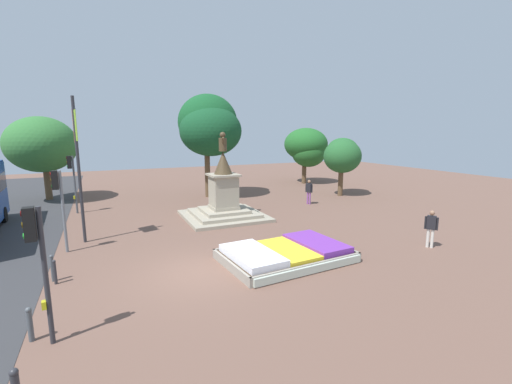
{
  "coord_description": "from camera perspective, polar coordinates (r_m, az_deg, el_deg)",
  "views": [
    {
      "loc": [
        -3.02,
        -11.94,
        5.21
      ],
      "look_at": [
        4.58,
        4.84,
        1.97
      ],
      "focal_mm": 24.0,
      "sensor_mm": 36.0,
      "label": 1
    }
  ],
  "objects": [
    {
      "name": "park_tree_far_right",
      "position": [
        27.67,
        -7.65,
        10.58
      ],
      "size": [
        4.92,
        5.07,
        8.16
      ],
      "color": "brown",
      "rests_on": "ground_plane"
    },
    {
      "name": "park_tree_behind_statue",
      "position": [
        35.45,
        8.45,
        7.4
      ],
      "size": [
        4.33,
        4.59,
        5.61
      ],
      "color": "brown",
      "rests_on": "ground_plane"
    },
    {
      "name": "banner_pole",
      "position": [
        17.8,
        -27.51,
        4.25
      ],
      "size": [
        0.25,
        1.2,
        6.8
      ],
      "color": "#2D2D33",
      "rests_on": "ground_plane"
    },
    {
      "name": "pedestrian_crossing_plaza",
      "position": [
        17.43,
        27.15,
        -5.08
      ],
      "size": [
        0.39,
        0.49,
        1.74
      ],
      "color": "beige",
      "rests_on": "ground_plane"
    },
    {
      "name": "park_tree_street_side",
      "position": [
        29.06,
        14.21,
        6.1
      ],
      "size": [
        3.27,
        3.16,
        4.72
      ],
      "color": "brown",
      "rests_on": "ground_plane"
    },
    {
      "name": "traffic_light_mid_block",
      "position": [
        16.8,
        -29.99,
        -0.54
      ],
      "size": [
        0.41,
        0.29,
        3.61
      ],
      "color": "slate",
      "rests_on": "ground_plane"
    },
    {
      "name": "flower_planter",
      "position": [
        14.34,
        5.04,
        -10.23
      ],
      "size": [
        5.38,
        3.82,
        0.61
      ],
      "color": "#38281C",
      "rests_on": "ground_plane"
    },
    {
      "name": "ground_plane",
      "position": [
        13.37,
        -9.62,
        -13.09
      ],
      "size": [
        77.89,
        77.89,
        0.0
      ],
      "primitive_type": "plane",
      "color": "brown"
    },
    {
      "name": "traffic_light_far_corner",
      "position": [
        24.7,
        -28.32,
        2.63
      ],
      "size": [
        0.41,
        0.28,
        3.72
      ],
      "color": "#4C5156",
      "rests_on": "ground_plane"
    },
    {
      "name": "park_tree_far_left",
      "position": [
        30.28,
        -31.95,
        6.71
      ],
      "size": [
        4.9,
        5.63,
        6.34
      ],
      "color": "brown",
      "rests_on": "ground_plane"
    },
    {
      "name": "kerb_bollard_mid_a",
      "position": [
        10.78,
        -33.52,
        -17.8
      ],
      "size": [
        0.14,
        0.14,
        0.91
      ],
      "color": "#4C5156",
      "rests_on": "ground_plane"
    },
    {
      "name": "statue_monument",
      "position": [
        21.01,
        -5.41,
        -1.32
      ],
      "size": [
        4.76,
        4.76,
        5.21
      ],
      "color": "gray",
      "rests_on": "ground_plane"
    },
    {
      "name": "traffic_light_near_crossing",
      "position": [
        9.7,
        -32.62,
        -8.37
      ],
      "size": [
        0.41,
        0.3,
        3.5
      ],
      "color": "#2D2D33",
      "rests_on": "ground_plane"
    },
    {
      "name": "pedestrian_near_planter",
      "position": [
        25.11,
        8.82,
        0.31
      ],
      "size": [
        0.38,
        0.51,
        1.78
      ],
      "color": "#8C4C99",
      "rests_on": "ground_plane"
    },
    {
      "name": "kerb_bollard_mid_b",
      "position": [
        13.96,
        -30.5,
        -11.34
      ],
      "size": [
        0.11,
        0.11,
        0.88
      ],
      "color": "#2D2D33",
      "rests_on": "ground_plane"
    },
    {
      "name": "kerb_bollard_north",
      "position": [
        14.24,
        -30.83,
        -10.76
      ],
      "size": [
        0.13,
        0.13,
        0.98
      ],
      "color": "#4C5156",
      "rests_on": "ground_plane"
    }
  ]
}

